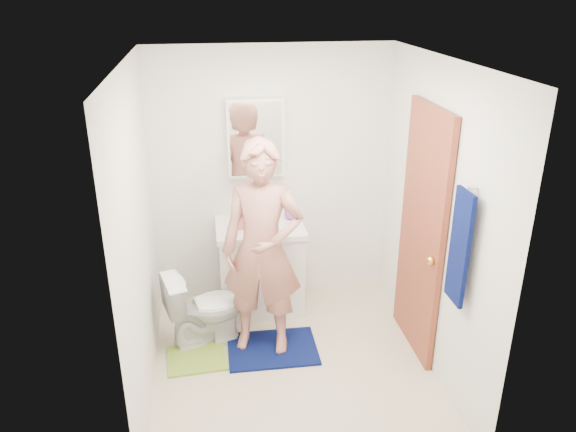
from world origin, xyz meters
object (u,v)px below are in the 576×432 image
object	(u,v)px
toilet	(205,308)
soap_dispenser	(244,218)
medicine_cabinet	(255,137)
towel	(460,248)
man	(262,250)
vanity_cabinet	(261,269)
toothbrush_cup	(291,214)

from	to	relation	value
toilet	soap_dispenser	world-z (taller)	soap_dispenser
medicine_cabinet	soap_dispenser	world-z (taller)	medicine_cabinet
towel	soap_dispenser	size ratio (longest dim) A/B	3.96
towel	man	world-z (taller)	man
toilet	man	distance (m)	0.77
man	vanity_cabinet	bearing A→B (deg)	101.34
toilet	toothbrush_cup	xyz separation A→B (m)	(0.82, 0.59, 0.56)
vanity_cabinet	soap_dispenser	size ratio (longest dim) A/B	3.96
vanity_cabinet	toilet	distance (m)	0.72
towel	toilet	xyz separation A→B (m)	(-1.70, 0.99, -0.91)
medicine_cabinet	toothbrush_cup	bearing A→B (deg)	-22.59
towel	soap_dispenser	world-z (taller)	towel
vanity_cabinet	soap_dispenser	distance (m)	0.57
medicine_cabinet	toilet	xyz separation A→B (m)	(-0.52, -0.72, -1.26)
vanity_cabinet	man	distance (m)	0.83
medicine_cabinet	toilet	world-z (taller)	medicine_cabinet
toothbrush_cup	towel	bearing A→B (deg)	-60.95
toilet	towel	bearing A→B (deg)	-135.27
towel	toilet	size ratio (longest dim) A/B	1.19
vanity_cabinet	medicine_cabinet	distance (m)	1.22
soap_dispenser	man	xyz separation A→B (m)	(0.10, -0.59, -0.03)
soap_dispenser	man	distance (m)	0.60
man	medicine_cabinet	bearing A→B (deg)	102.37
towel	man	xyz separation A→B (m)	(-1.23, 0.84, -0.33)
toilet	man	xyz separation A→B (m)	(0.48, -0.15, 0.58)
medicine_cabinet	man	world-z (taller)	medicine_cabinet
vanity_cabinet	towel	bearing A→B (deg)	-51.53
vanity_cabinet	towel	world-z (taller)	towel
medicine_cabinet	man	distance (m)	1.11
vanity_cabinet	towel	xyz separation A→B (m)	(1.18, -1.48, 0.85)
soap_dispenser	toothbrush_cup	bearing A→B (deg)	19.18
medicine_cabinet	toothbrush_cup	distance (m)	0.77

